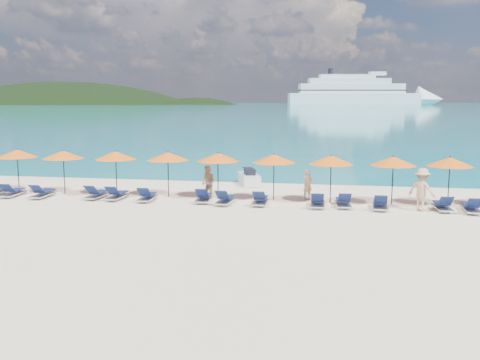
# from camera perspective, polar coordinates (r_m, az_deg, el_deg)

# --- Properties ---
(ground) EXTENTS (1400.00, 1400.00, 0.00)m
(ground) POSITION_cam_1_polar(r_m,az_deg,el_deg) (21.46, -1.43, -4.34)
(ground) COLOR beige
(sea) EXTENTS (1600.00, 1300.00, 0.01)m
(sea) POSITION_cam_1_polar(r_m,az_deg,el_deg) (680.52, 9.96, 7.98)
(sea) COLOR #1FA9B2
(sea) RESTS_ON ground
(headland_main) EXTENTS (374.00, 242.00, 126.50)m
(headland_main) POSITION_cam_1_polar(r_m,az_deg,el_deg) (639.17, -18.29, 4.24)
(headland_main) COLOR black
(headland_main) RESTS_ON ground
(headland_small) EXTENTS (162.00, 126.00, 85.50)m
(headland_small) POSITION_cam_1_polar(r_m,az_deg,el_deg) (601.94, -4.67, 4.69)
(headland_small) COLOR black
(headland_small) RESTS_ON ground
(cruise_ship) EXTENTS (153.00, 51.98, 42.09)m
(cruise_ship) POSITION_cam_1_polar(r_m,az_deg,el_deg) (541.77, 13.40, 8.93)
(cruise_ship) COLOR silver
(cruise_ship) RESTS_ON ground
(jetski) EXTENTS (1.71, 2.71, 0.90)m
(jetski) POSITION_cam_1_polar(r_m,az_deg,el_deg) (30.51, 0.98, 0.22)
(jetski) COLOR silver
(jetski) RESTS_ON ground
(beachgoer_a) EXTENTS (0.64, 0.62, 1.48)m
(beachgoer_a) POSITION_cam_1_polar(r_m,az_deg,el_deg) (25.98, 7.24, -0.49)
(beachgoer_a) COLOR tan
(beachgoer_a) RESTS_ON ground
(beachgoer_b) EXTENTS (0.90, 0.74, 1.61)m
(beachgoer_b) POSITION_cam_1_polar(r_m,az_deg,el_deg) (26.15, -3.40, -0.23)
(beachgoer_b) COLOR tan
(beachgoer_b) RESTS_ON ground
(beachgoer_c) EXTENTS (1.33, 1.13, 1.88)m
(beachgoer_c) POSITION_cam_1_polar(r_m,az_deg,el_deg) (24.40, 18.83, -0.98)
(beachgoer_c) COLOR tan
(beachgoer_c) RESTS_ON ground
(umbrella_2) EXTENTS (2.10, 2.10, 2.28)m
(umbrella_2) POSITION_cam_1_polar(r_m,az_deg,el_deg) (30.21, -22.69, 2.62)
(umbrella_2) COLOR black
(umbrella_2) RESTS_ON ground
(umbrella_3) EXTENTS (2.10, 2.10, 2.28)m
(umbrella_3) POSITION_cam_1_polar(r_m,az_deg,el_deg) (28.76, -18.34, 2.58)
(umbrella_3) COLOR black
(umbrella_3) RESTS_ON ground
(umbrella_4) EXTENTS (2.10, 2.10, 2.28)m
(umbrella_4) POSITION_cam_1_polar(r_m,az_deg,el_deg) (27.65, -13.13, 2.57)
(umbrella_4) COLOR black
(umbrella_4) RESTS_ON ground
(umbrella_5) EXTENTS (2.10, 2.10, 2.28)m
(umbrella_5) POSITION_cam_1_polar(r_m,az_deg,el_deg) (26.73, -7.71, 2.52)
(umbrella_5) COLOR black
(umbrella_5) RESTS_ON ground
(umbrella_6) EXTENTS (2.10, 2.10, 2.28)m
(umbrella_6) POSITION_cam_1_polar(r_m,az_deg,el_deg) (26.08, -2.37, 2.44)
(umbrella_6) COLOR black
(umbrella_6) RESTS_ON ground
(umbrella_7) EXTENTS (2.10, 2.10, 2.28)m
(umbrella_7) POSITION_cam_1_polar(r_m,az_deg,el_deg) (25.49, 3.64, 2.29)
(umbrella_7) COLOR black
(umbrella_7) RESTS_ON ground
(umbrella_8) EXTENTS (2.10, 2.10, 2.28)m
(umbrella_8) POSITION_cam_1_polar(r_m,az_deg,el_deg) (25.23, 9.70, 2.12)
(umbrella_8) COLOR black
(umbrella_8) RESTS_ON ground
(umbrella_9) EXTENTS (2.10, 2.10, 2.28)m
(umbrella_9) POSITION_cam_1_polar(r_m,az_deg,el_deg) (25.37, 16.04, 1.95)
(umbrella_9) COLOR black
(umbrella_9) RESTS_ON ground
(umbrella_10) EXTENTS (2.10, 2.10, 2.28)m
(umbrella_10) POSITION_cam_1_polar(r_m,az_deg,el_deg) (25.93, 21.50, 1.82)
(umbrella_10) COLOR black
(umbrella_10) RESTS_ON ground
(lounger_4) EXTENTS (0.74, 1.74, 0.66)m
(lounger_4) POSITION_cam_1_polar(r_m,az_deg,el_deg) (29.00, -23.10, -1.18)
(lounger_4) COLOR silver
(lounger_4) RESTS_ON ground
(lounger_5) EXTENTS (0.67, 1.72, 0.66)m
(lounger_5) POSITION_cam_1_polar(r_m,az_deg,el_deg) (28.09, -20.34, -1.32)
(lounger_5) COLOR silver
(lounger_5) RESTS_ON ground
(lounger_6) EXTENTS (0.74, 1.74, 0.66)m
(lounger_6) POSITION_cam_1_polar(r_m,az_deg,el_deg) (27.04, -15.01, -1.44)
(lounger_6) COLOR silver
(lounger_6) RESTS_ON ground
(lounger_7) EXTENTS (0.66, 1.71, 0.66)m
(lounger_7) POSITION_cam_1_polar(r_m,az_deg,el_deg) (26.55, -12.99, -1.55)
(lounger_7) COLOR silver
(lounger_7) RESTS_ON ground
(lounger_8) EXTENTS (0.74, 1.74, 0.66)m
(lounger_8) POSITION_cam_1_polar(r_m,az_deg,el_deg) (25.88, -9.87, -1.71)
(lounger_8) COLOR silver
(lounger_8) RESTS_ON ground
(lounger_9) EXTENTS (0.78, 1.75, 0.66)m
(lounger_9) POSITION_cam_1_polar(r_m,az_deg,el_deg) (25.29, -3.90, -1.84)
(lounger_9) COLOR silver
(lounger_9) RESTS_ON ground
(lounger_10) EXTENTS (0.72, 1.74, 0.66)m
(lounger_10) POSITION_cam_1_polar(r_m,az_deg,el_deg) (24.73, -1.60, -2.06)
(lounger_10) COLOR silver
(lounger_10) RESTS_ON ground
(lounger_11) EXTENTS (0.66, 1.71, 0.66)m
(lounger_11) POSITION_cam_1_polar(r_m,az_deg,el_deg) (24.55, 2.18, -2.14)
(lounger_11) COLOR silver
(lounger_11) RESTS_ON ground
(lounger_12) EXTENTS (0.65, 1.71, 0.66)m
(lounger_12) POSITION_cam_1_polar(r_m,az_deg,el_deg) (24.29, 8.27, -2.34)
(lounger_12) COLOR silver
(lounger_12) RESTS_ON ground
(lounger_13) EXTENTS (0.77, 1.75, 0.66)m
(lounger_13) POSITION_cam_1_polar(r_m,az_deg,el_deg) (24.49, 10.95, -2.32)
(lounger_13) COLOR silver
(lounger_13) RESTS_ON ground
(lounger_14) EXTENTS (0.71, 1.73, 0.66)m
(lounger_14) POSITION_cam_1_polar(r_m,az_deg,el_deg) (24.36, 14.73, -2.50)
(lounger_14) COLOR silver
(lounger_14) RESTS_ON ground
(lounger_15) EXTENTS (0.71, 1.73, 0.66)m
(lounger_15) POSITION_cam_1_polar(r_m,az_deg,el_deg) (24.89, 20.79, -2.55)
(lounger_15) COLOR silver
(lounger_15) RESTS_ON ground
(lounger_16) EXTENTS (0.69, 1.72, 0.66)m
(lounger_16) POSITION_cam_1_polar(r_m,az_deg,el_deg) (24.93, 23.46, -2.68)
(lounger_16) COLOR silver
(lounger_16) RESTS_ON ground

